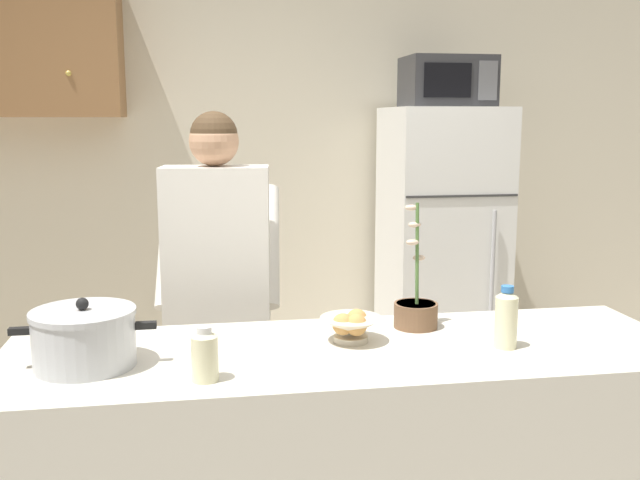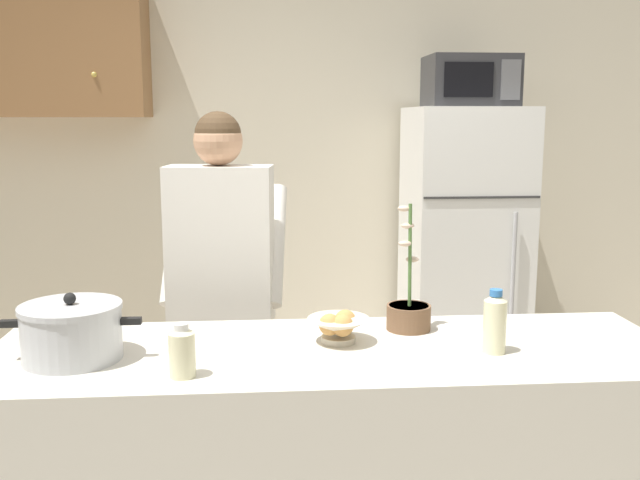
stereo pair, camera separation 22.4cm
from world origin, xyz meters
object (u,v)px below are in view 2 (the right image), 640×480
at_px(bread_bowl, 339,327).
at_px(microwave, 470,81).
at_px(bottle_mid_counter, 182,351).
at_px(potted_orchid, 409,311).
at_px(person_near_pot, 221,266).
at_px(cooking_pot, 72,332).
at_px(refrigerator, 463,255).
at_px(bottle_near_edge, 495,322).

bearing_deg(bread_bowl, microwave, 62.62).
height_order(bottle_mid_counter, potted_orchid, potted_orchid).
bearing_deg(bread_bowl, bottle_mid_counter, -149.99).
distance_m(microwave, person_near_pot, 1.89).
bearing_deg(cooking_pot, bottle_mid_counter, -26.69).
xyz_separation_m(person_near_pot, potted_orchid, (0.66, -0.55, -0.05)).
distance_m(microwave, bottle_mid_counter, 2.60).
xyz_separation_m(microwave, bottle_mid_counter, (-1.38, -2.04, -0.84)).
bearing_deg(bottle_mid_counter, person_near_pot, 86.68).
xyz_separation_m(refrigerator, bread_bowl, (-0.92, -1.79, 0.13)).
xyz_separation_m(bottle_near_edge, bottle_mid_counter, (-0.93, -0.13, -0.02)).
bearing_deg(cooking_pot, microwave, 47.25).
distance_m(bottle_near_edge, potted_orchid, 0.34).
bearing_deg(refrigerator, microwave, -89.93).
xyz_separation_m(refrigerator, person_near_pot, (-1.32, -1.11, 0.19)).
xyz_separation_m(person_near_pot, bottle_mid_counter, (-0.05, -0.95, -0.04)).
bearing_deg(potted_orchid, cooking_pot, -168.28).
xyz_separation_m(refrigerator, bottle_mid_counter, (-1.38, -2.06, 0.15)).
relative_size(person_near_pot, potted_orchid, 3.85).
bearing_deg(bottle_mid_counter, refrigerator, 56.15).
relative_size(refrigerator, person_near_pot, 1.02).
bearing_deg(cooking_pot, bottle_near_edge, -1.73).
bearing_deg(person_near_pot, bread_bowl, -58.86).
bearing_deg(bottle_mid_counter, microwave, 55.87).
bearing_deg(bottle_mid_counter, bread_bowl, 30.01).
height_order(bread_bowl, bottle_mid_counter, bottle_mid_counter).
xyz_separation_m(cooking_pot, bottle_mid_counter, (0.34, -0.17, -0.01)).
xyz_separation_m(bread_bowl, bottle_mid_counter, (-0.46, -0.27, 0.02)).
relative_size(bread_bowl, bottle_mid_counter, 1.31).
bearing_deg(potted_orchid, bottle_near_edge, -50.45).
distance_m(person_near_pot, bottle_near_edge, 1.19).
bearing_deg(bottle_mid_counter, potted_orchid, 28.69).
xyz_separation_m(cooking_pot, potted_orchid, (1.06, 0.22, -0.02)).
distance_m(bottle_near_edge, bottle_mid_counter, 0.94).
distance_m(refrigerator, bread_bowl, 2.01).
distance_m(bread_bowl, potted_orchid, 0.28).
distance_m(microwave, bread_bowl, 2.17).
bearing_deg(potted_orchid, bottle_mid_counter, -151.31).
distance_m(refrigerator, person_near_pot, 1.74).
bearing_deg(bottle_near_edge, microwave, 76.68).
height_order(bottle_near_edge, bottle_mid_counter, bottle_near_edge).
bearing_deg(bottle_near_edge, person_near_pot, 137.12).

